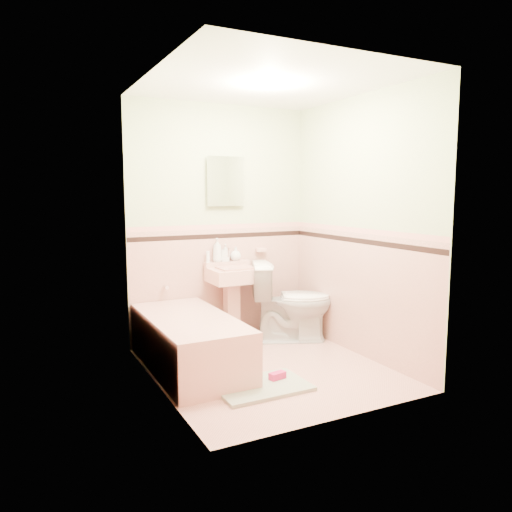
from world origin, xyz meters
name	(u,v)px	position (x,y,z in m)	size (l,w,h in m)	color
floor	(268,369)	(0.00, 0.00, 0.00)	(2.20, 2.20, 0.00)	#D79C8D
ceiling	(269,82)	(0.00, 0.00, 2.50)	(2.20, 2.20, 0.00)	white
wall_back	(220,224)	(0.00, 1.10, 1.25)	(2.50, 2.50, 0.00)	#EEE6C2
wall_front	(346,242)	(0.00, -1.10, 1.25)	(2.50, 2.50, 0.00)	#EEE6C2
wall_left	(156,235)	(-1.00, 0.00, 1.25)	(2.50, 2.50, 0.00)	#EEE6C2
wall_right	(360,227)	(1.00, 0.00, 1.25)	(2.50, 2.50, 0.00)	#EEE6C2
wainscot_back	(221,284)	(0.00, 1.09, 0.60)	(2.00, 2.00, 0.00)	#DAA192
wainscot_front	(343,335)	(0.00, -1.09, 0.60)	(2.00, 2.00, 0.00)	#DAA192
wainscot_left	(160,316)	(-0.99, 0.00, 0.60)	(2.20, 2.20, 0.00)	#DAA192
wainscot_right	(357,294)	(0.99, 0.00, 0.60)	(2.20, 2.20, 0.00)	#DAA192
accent_back	(221,236)	(0.00, 1.08, 1.12)	(2.00, 2.00, 0.00)	black
accent_front	(344,261)	(0.00, -1.08, 1.12)	(2.00, 2.00, 0.00)	black
accent_left	(159,252)	(-0.98, 0.00, 1.12)	(2.20, 2.20, 0.00)	black
accent_right	(358,241)	(0.98, 0.00, 1.12)	(2.20, 2.20, 0.00)	black
cap_back	(221,227)	(0.00, 1.08, 1.22)	(2.00, 2.00, 0.00)	#D78F84
cap_front	(345,246)	(0.00, -1.08, 1.22)	(2.00, 2.00, 0.00)	#D78F84
cap_left	(159,239)	(-0.98, 0.00, 1.22)	(2.20, 2.20, 0.00)	#D78F84
cap_right	(359,230)	(0.98, 0.00, 1.22)	(2.20, 2.20, 0.00)	#D78F84
bathtub	(190,344)	(-0.63, 0.33, 0.23)	(0.70, 1.50, 0.45)	#D29D8F
tub_faucet	(165,287)	(-0.63, 1.05, 0.63)	(0.04, 0.04, 0.12)	silver
sink	(234,306)	(0.05, 0.86, 0.40)	(0.51, 0.48, 0.80)	#D29D8F
sink_faucet	(228,252)	(0.05, 1.00, 0.95)	(0.02, 0.02, 0.10)	silver
medicine_cabinet	(225,181)	(0.05, 1.07, 1.70)	(0.36, 0.04, 0.46)	white
soap_dish	(261,250)	(0.47, 1.06, 0.95)	(0.12, 0.07, 0.04)	#D29D8F
soap_bottle_left	(217,250)	(-0.06, 1.04, 0.98)	(0.10, 0.10, 0.25)	#B2B2B2
soap_bottle_mid	(225,253)	(0.03, 1.04, 0.94)	(0.08, 0.08, 0.18)	#B2B2B2
soap_bottle_right	(236,254)	(0.15, 1.04, 0.93)	(0.12, 0.12, 0.15)	#B2B2B2
tube	(208,257)	(-0.17, 1.04, 0.91)	(0.04, 0.04, 0.12)	white
toilet	(292,301)	(0.64, 0.66, 0.43)	(0.48, 0.83, 0.85)	white
bucket	(275,326)	(0.53, 0.83, 0.12)	(0.25, 0.25, 0.25)	#0013B4
bath_mat	(261,387)	(-0.27, -0.37, 0.02)	(0.75, 0.50, 0.03)	#92A388
shoe	(277,376)	(-0.09, -0.32, 0.06)	(0.14, 0.07, 0.06)	#BF1E59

